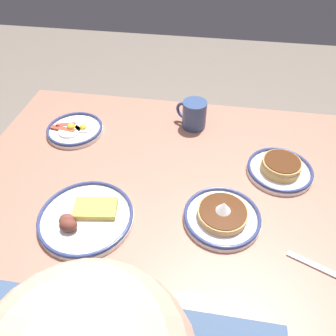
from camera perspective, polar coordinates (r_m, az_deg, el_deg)
name	(u,v)px	position (r m, az deg, el deg)	size (l,w,h in m)	color
ground_plane	(176,287)	(1.66, 1.33, -20.05)	(6.00, 6.00, 0.00)	#71665B
dining_table	(179,197)	(1.12, 1.87, -5.12)	(1.36, 0.88, 0.75)	#A26955
plate_near_main	(75,130)	(1.26, -15.93, 6.46)	(0.21, 0.21, 0.04)	white
plate_center_pancakes	(280,169)	(1.11, 18.97, -0.09)	(0.21, 0.21, 0.05)	white
plate_far_companion	(222,216)	(0.93, 9.42, -8.20)	(0.22, 0.22, 0.07)	white
plate_far_side	(85,217)	(0.95, -14.20, -8.29)	(0.27, 0.27, 0.05)	white
coffee_mug	(194,114)	(1.23, 4.50, 9.36)	(0.12, 0.09, 0.10)	#334772
fork_near	(329,272)	(0.93, 26.26, -16.00)	(0.20, 0.09, 0.01)	silver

